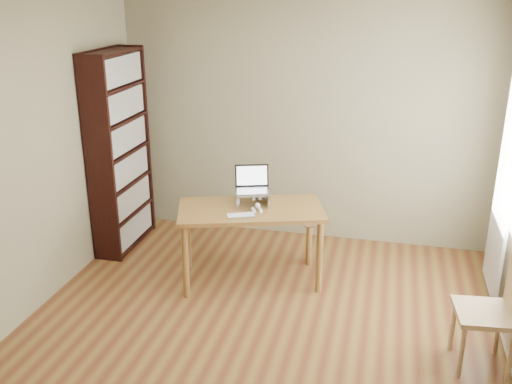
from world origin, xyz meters
name	(u,v)px	position (x,y,z in m)	size (l,w,h in m)	color
room	(258,193)	(0.03, 0.01, 1.30)	(4.04, 4.54, 2.64)	#5A2D17
bookshelf	(120,152)	(-1.83, 1.55, 1.05)	(0.30, 0.90, 2.10)	black
desk	(251,218)	(-0.29, 1.06, 0.65)	(1.48, 1.05, 0.75)	brown
laptop_stand	(253,197)	(-0.29, 1.14, 0.83)	(0.32, 0.25, 0.13)	silver
laptop	(254,184)	(-0.29, 1.19, 0.94)	(0.37, 0.35, 0.22)	silver
keyboard	(241,216)	(-0.33, 0.84, 0.76)	(0.28, 0.21, 0.02)	silver
coaster	(310,225)	(0.30, 0.78, 0.75)	(0.09, 0.09, 0.01)	#552C1D
cat	(255,197)	(-0.28, 1.17, 0.82)	(0.25, 0.48, 0.15)	#443D35
chair	(497,307)	(1.76, 0.19, 0.51)	(0.46, 0.46, 0.94)	tan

